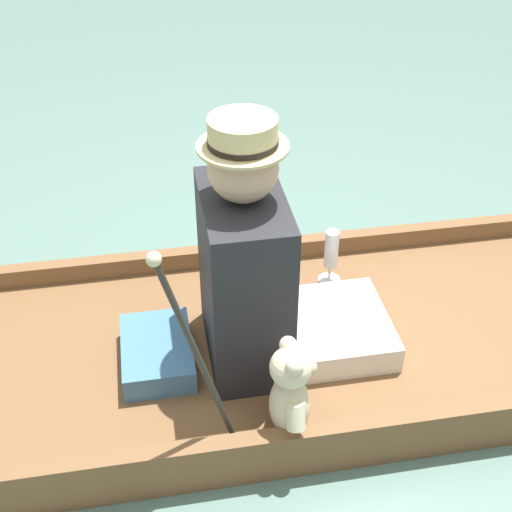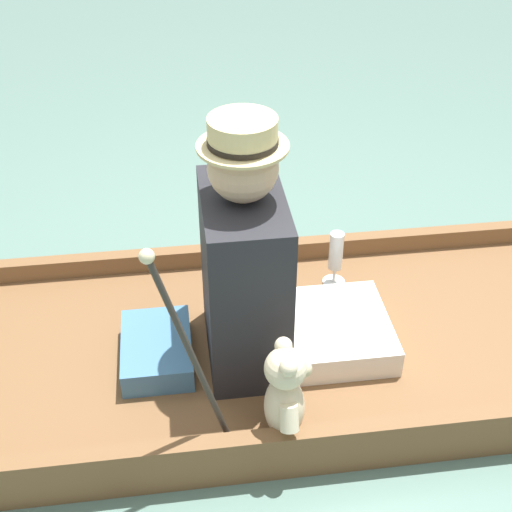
{
  "view_description": "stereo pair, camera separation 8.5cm",
  "coord_description": "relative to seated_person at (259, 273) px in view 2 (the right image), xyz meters",
  "views": [
    {
      "loc": [
        1.98,
        -0.47,
        1.99
      ],
      "look_at": [
        0.04,
        -0.12,
        0.54
      ],
      "focal_mm": 50.0,
      "sensor_mm": 36.0,
      "label": 1
    },
    {
      "loc": [
        1.99,
        -0.38,
        1.99
      ],
      "look_at": [
        0.04,
        -0.12,
        0.54
      ],
      "focal_mm": 50.0,
      "sensor_mm": 36.0,
      "label": 2
    }
  ],
  "objects": [
    {
      "name": "ground_plane",
      "position": [
        -0.04,
        0.11,
        -0.47
      ],
      "size": [
        16.0,
        16.0,
        0.0
      ],
      "primitive_type": "plane",
      "color": "slate"
    },
    {
      "name": "punt_boat",
      "position": [
        -0.04,
        0.11,
        -0.41
      ],
      "size": [
        1.11,
        2.56,
        0.19
      ],
      "color": "brown",
      "rests_on": "ground_plane"
    },
    {
      "name": "seat_cushion",
      "position": [
        0.01,
        -0.38,
        -0.31
      ],
      "size": [
        0.36,
        0.25,
        0.1
      ],
      "color": "teal",
      "rests_on": "punt_boat"
    },
    {
      "name": "seated_person",
      "position": [
        0.0,
        0.0,
        0.0
      ],
      "size": [
        0.48,
        0.69,
        0.95
      ],
      "rotation": [
        0.0,
        0.0,
        0.17
      ],
      "color": "white",
      "rests_on": "punt_boat"
    },
    {
      "name": "teddy_bear",
      "position": [
        0.4,
        0.03,
        -0.19
      ],
      "size": [
        0.26,
        0.15,
        0.37
      ],
      "color": "beige",
      "rests_on": "punt_boat"
    },
    {
      "name": "wine_glass",
      "position": [
        -0.36,
        0.37,
        -0.21
      ],
      "size": [
        0.1,
        0.1,
        0.25
      ],
      "color": "silver",
      "rests_on": "punt_boat"
    },
    {
      "name": "walking_cane",
      "position": [
        0.41,
        -0.28,
        0.1
      ],
      "size": [
        0.04,
        0.24,
        0.79
      ],
      "color": "#2D2823",
      "rests_on": "punt_boat"
    }
  ]
}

